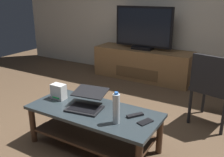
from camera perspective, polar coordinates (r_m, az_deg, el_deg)
ground_plane at (r=2.63m, az=-7.29°, el=-14.64°), size 7.68×7.68×0.00m
coffee_table at (r=2.44m, az=-4.25°, el=-9.78°), size 1.27×0.56×0.41m
media_cabinet at (r=4.44m, az=6.97°, el=3.35°), size 1.71×0.51×0.53m
television at (r=4.29m, az=7.18°, el=11.18°), size 1.01×0.20×0.72m
dining_chair at (r=2.96m, az=22.17°, el=-1.58°), size 0.52×0.52×0.84m
laptop at (r=2.41m, az=-5.77°, el=-5.30°), size 0.38×0.41×0.15m
router_box at (r=2.64m, az=-12.13°, el=-2.94°), size 0.15×0.10×0.16m
water_bottle_near at (r=2.09m, az=0.97°, el=-6.89°), size 0.06×0.06×0.28m
cell_phone at (r=2.18m, az=7.62°, el=-9.83°), size 0.12×0.16×0.01m
tv_remote at (r=2.26m, az=5.31°, el=-8.39°), size 0.13×0.16×0.02m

